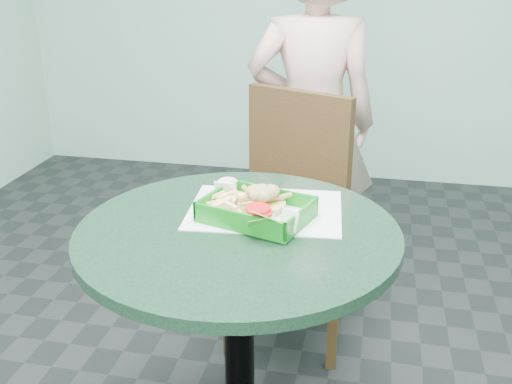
% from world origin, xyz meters
% --- Properties ---
extents(cafe_table, '(0.82, 0.82, 0.75)m').
position_xyz_m(cafe_table, '(0.00, 0.00, 0.58)').
color(cafe_table, black).
rests_on(cafe_table, floor).
extents(dining_chair, '(0.45, 0.45, 0.93)m').
position_xyz_m(dining_chair, '(0.03, 0.77, 0.53)').
color(dining_chair, '#2F2012').
rests_on(dining_chair, floor).
extents(diner_person, '(0.58, 0.42, 1.46)m').
position_xyz_m(diner_person, '(0.06, 1.09, 0.73)').
color(diner_person, '#D29D91').
rests_on(diner_person, floor).
extents(placemat, '(0.43, 0.34, 0.00)m').
position_xyz_m(placemat, '(0.05, 0.12, 0.75)').
color(placemat, silver).
rests_on(placemat, cafe_table).
extents(food_basket, '(0.26, 0.19, 0.05)m').
position_xyz_m(food_basket, '(0.04, 0.06, 0.77)').
color(food_basket, '#0D7415').
rests_on(food_basket, placemat).
extents(crab_sandwich, '(0.13, 0.13, 0.07)m').
position_xyz_m(crab_sandwich, '(0.03, 0.09, 0.80)').
color(crab_sandwich, tan).
rests_on(crab_sandwich, food_basket).
extents(fries_pile, '(0.12, 0.13, 0.05)m').
position_xyz_m(fries_pile, '(-0.06, 0.07, 0.79)').
color(fries_pile, '#FFD482').
rests_on(fries_pile, food_basket).
extents(sauce_ramekin, '(0.05, 0.05, 0.03)m').
position_xyz_m(sauce_ramekin, '(-0.09, 0.13, 0.80)').
color(sauce_ramekin, white).
rests_on(sauce_ramekin, food_basket).
extents(garnish_cup, '(0.11, 0.11, 0.04)m').
position_xyz_m(garnish_cup, '(0.08, -0.00, 0.79)').
color(garnish_cup, silver).
rests_on(garnish_cup, food_basket).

